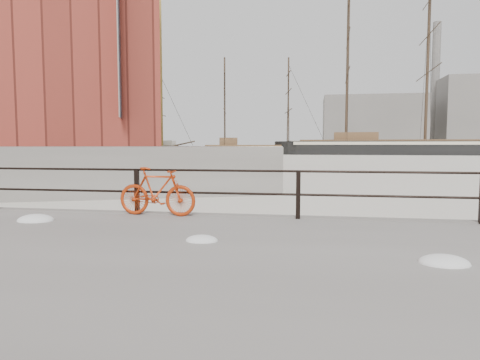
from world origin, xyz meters
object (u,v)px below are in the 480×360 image
at_px(bicycle, 157,192).
at_px(schooner_left, 132,156).
at_px(schooner_mid, 256,154).
at_px(workboat_far, 69,158).
at_px(barque_black, 425,155).
at_px(workboat_near, 94,163).

xyz_separation_m(bicycle, schooner_left, (-29.50, 65.84, -0.87)).
distance_m(schooner_mid, workboat_far, 40.14).
bearing_deg(schooner_mid, schooner_left, -153.85).
relative_size(barque_black, schooner_mid, 2.31).
height_order(bicycle, workboat_far, workboat_far).
bearing_deg(workboat_far, workboat_near, -77.94).
height_order(bicycle, schooner_left, schooner_left).
bearing_deg(workboat_far, bicycle, -83.68).
xyz_separation_m(schooner_mid, schooner_left, (-21.16, -15.30, 0.00)).
relative_size(bicycle, schooner_left, 0.08).
relative_size(schooner_mid, schooner_left, 1.29).
height_order(schooner_mid, workboat_near, schooner_mid).
distance_m(workboat_near, workboat_far, 19.15).
relative_size(barque_black, workboat_far, 5.75).
distance_m(barque_black, schooner_mid, 33.94).
xyz_separation_m(barque_black, workboat_far, (-57.10, -33.77, 0.00)).
relative_size(bicycle, barque_black, 0.03).
bearing_deg(bicycle, barque_black, 76.13).
distance_m(schooner_left, workboat_far, 17.59).
distance_m(bicycle, workboat_near, 38.73).
xyz_separation_m(workboat_near, workboat_far, (-12.01, 14.92, 0.00)).
distance_m(schooner_mid, workboat_near, 48.98).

